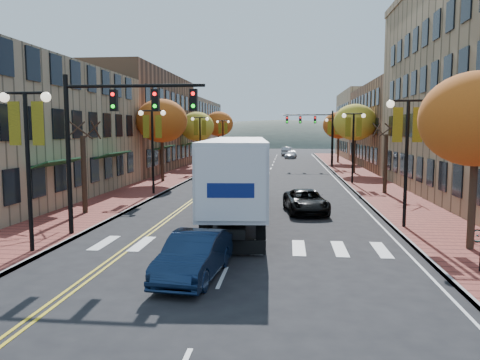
# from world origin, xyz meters

# --- Properties ---
(ground) EXTENTS (200.00, 200.00, 0.00)m
(ground) POSITION_xyz_m (0.00, 0.00, 0.00)
(ground) COLOR black
(ground) RESTS_ON ground
(sidewalk_left) EXTENTS (4.00, 85.00, 0.15)m
(sidewalk_left) POSITION_xyz_m (-9.00, 32.50, 0.07)
(sidewalk_left) COLOR brown
(sidewalk_left) RESTS_ON ground
(sidewalk_right) EXTENTS (4.00, 85.00, 0.15)m
(sidewalk_right) POSITION_xyz_m (9.00, 32.50, 0.07)
(sidewalk_right) COLOR brown
(sidewalk_right) RESTS_ON ground
(building_left_mid) EXTENTS (12.00, 24.00, 11.00)m
(building_left_mid) POSITION_xyz_m (-17.00, 36.00, 5.50)
(building_left_mid) COLOR brown
(building_left_mid) RESTS_ON ground
(building_left_far) EXTENTS (12.00, 26.00, 9.50)m
(building_left_far) POSITION_xyz_m (-17.00, 61.00, 4.75)
(building_left_far) COLOR #9E8966
(building_left_far) RESTS_ON ground
(building_right_mid) EXTENTS (15.00, 24.00, 10.00)m
(building_right_mid) POSITION_xyz_m (18.50, 42.00, 5.00)
(building_right_mid) COLOR brown
(building_right_mid) RESTS_ON ground
(building_right_far) EXTENTS (15.00, 20.00, 11.00)m
(building_right_far) POSITION_xyz_m (18.50, 64.00, 5.50)
(building_right_far) COLOR #9E8966
(building_right_far) RESTS_ON ground
(tree_left_a) EXTENTS (0.28, 0.28, 4.20)m
(tree_left_a) POSITION_xyz_m (-9.00, 8.00, 2.25)
(tree_left_a) COLOR #382619
(tree_left_a) RESTS_ON sidewalk_left
(tree_left_b) EXTENTS (4.48, 4.48, 7.21)m
(tree_left_b) POSITION_xyz_m (-9.00, 24.00, 5.45)
(tree_left_b) COLOR #382619
(tree_left_b) RESTS_ON sidewalk_left
(tree_left_c) EXTENTS (4.16, 4.16, 6.69)m
(tree_left_c) POSITION_xyz_m (-9.00, 40.00, 5.05)
(tree_left_c) COLOR #382619
(tree_left_c) RESTS_ON sidewalk_left
(tree_left_d) EXTENTS (4.61, 4.61, 7.42)m
(tree_left_d) POSITION_xyz_m (-9.00, 58.00, 5.60)
(tree_left_d) COLOR #382619
(tree_left_d) RESTS_ON sidewalk_left
(tree_right_a) EXTENTS (4.16, 4.16, 6.69)m
(tree_right_a) POSITION_xyz_m (9.00, 2.00, 5.05)
(tree_right_a) COLOR #382619
(tree_right_a) RESTS_ON sidewalk_right
(tree_right_b) EXTENTS (0.28, 0.28, 4.20)m
(tree_right_b) POSITION_xyz_m (9.00, 18.00, 2.25)
(tree_right_b) COLOR #382619
(tree_right_b) RESTS_ON sidewalk_right
(tree_right_c) EXTENTS (4.48, 4.48, 7.21)m
(tree_right_c) POSITION_xyz_m (9.00, 34.00, 5.45)
(tree_right_c) COLOR #382619
(tree_right_c) RESTS_ON sidewalk_right
(tree_right_d) EXTENTS (4.35, 4.35, 7.00)m
(tree_right_d) POSITION_xyz_m (9.00, 50.00, 5.29)
(tree_right_d) COLOR #382619
(tree_right_d) RESTS_ON sidewalk_right
(lamp_left_a) EXTENTS (1.96, 0.36, 6.05)m
(lamp_left_a) POSITION_xyz_m (-7.50, 0.00, 4.29)
(lamp_left_a) COLOR black
(lamp_left_a) RESTS_ON ground
(lamp_left_b) EXTENTS (1.96, 0.36, 6.05)m
(lamp_left_b) POSITION_xyz_m (-7.50, 16.00, 4.29)
(lamp_left_b) COLOR black
(lamp_left_b) RESTS_ON ground
(lamp_left_c) EXTENTS (1.96, 0.36, 6.05)m
(lamp_left_c) POSITION_xyz_m (-7.50, 34.00, 4.29)
(lamp_left_c) COLOR black
(lamp_left_c) RESTS_ON ground
(lamp_left_d) EXTENTS (1.96, 0.36, 6.05)m
(lamp_left_d) POSITION_xyz_m (-7.50, 52.00, 4.29)
(lamp_left_d) COLOR black
(lamp_left_d) RESTS_ON ground
(lamp_right_a) EXTENTS (1.96, 0.36, 6.05)m
(lamp_right_a) POSITION_xyz_m (7.50, 6.00, 4.29)
(lamp_right_a) COLOR black
(lamp_right_a) RESTS_ON ground
(lamp_right_b) EXTENTS (1.96, 0.36, 6.05)m
(lamp_right_b) POSITION_xyz_m (7.50, 24.00, 4.29)
(lamp_right_b) COLOR black
(lamp_right_b) RESTS_ON ground
(lamp_right_c) EXTENTS (1.96, 0.36, 6.05)m
(lamp_right_c) POSITION_xyz_m (7.50, 42.00, 4.29)
(lamp_right_c) COLOR black
(lamp_right_c) RESTS_ON ground
(traffic_mast_near) EXTENTS (6.10, 0.35, 7.00)m
(traffic_mast_near) POSITION_xyz_m (-5.48, 3.00, 4.92)
(traffic_mast_near) COLOR black
(traffic_mast_near) RESTS_ON ground
(traffic_mast_far) EXTENTS (6.10, 0.34, 7.00)m
(traffic_mast_far) POSITION_xyz_m (5.48, 42.00, 4.92)
(traffic_mast_far) COLOR black
(traffic_mast_far) RESTS_ON ground
(semi_truck) EXTENTS (3.95, 17.01, 4.21)m
(semi_truck) POSITION_xyz_m (-0.60, 8.27, 2.46)
(semi_truck) COLOR black
(semi_truck) RESTS_ON ground
(navy_sedan) EXTENTS (1.96, 4.50, 1.44)m
(navy_sedan) POSITION_xyz_m (-0.88, -2.11, 0.72)
(navy_sedan) COLOR #0D1C36
(navy_sedan) RESTS_ON ground
(black_suv) EXTENTS (2.72, 4.94, 1.31)m
(black_suv) POSITION_xyz_m (3.07, 10.05, 0.65)
(black_suv) COLOR black
(black_suv) RESTS_ON ground
(car_far_white) EXTENTS (1.89, 4.10, 1.36)m
(car_far_white) POSITION_xyz_m (-3.71, 52.42, 0.68)
(car_far_white) COLOR white
(car_far_white) RESTS_ON ground
(car_far_silver) EXTENTS (2.19, 4.24, 1.17)m
(car_far_silver) POSITION_xyz_m (2.49, 60.57, 0.59)
(car_far_silver) COLOR #AFAFB7
(car_far_silver) RESTS_ON ground
(car_far_oncoming) EXTENTS (2.11, 4.89, 1.56)m
(car_far_oncoming) POSITION_xyz_m (1.89, 68.98, 0.78)
(car_far_oncoming) COLOR #9E9EA5
(car_far_oncoming) RESTS_ON ground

